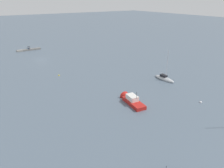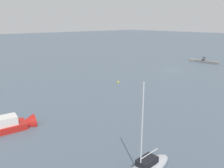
% 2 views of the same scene
% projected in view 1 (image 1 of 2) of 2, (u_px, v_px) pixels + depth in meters
% --- Properties ---
extents(ground_plane, '(500.00, 500.00, 0.00)m').
position_uv_depth(ground_plane, '(41.00, 60.00, 85.63)').
color(ground_plane, slate).
extents(seawall_pier, '(10.75, 1.98, 0.71)m').
position_uv_depth(seawall_pier, '(29.00, 50.00, 100.77)').
color(seawall_pier, slate).
rests_on(seawall_pier, ground_plane).
extents(person_seated_grey_left, '(0.41, 0.62, 0.73)m').
position_uv_depth(person_seated_grey_left, '(29.00, 48.00, 100.72)').
color(person_seated_grey_left, '#1E2333').
rests_on(person_seated_grey_left, seawall_pier).
extents(person_seated_blue_right, '(0.41, 0.62, 0.73)m').
position_uv_depth(person_seated_blue_right, '(28.00, 49.00, 100.29)').
color(person_seated_blue_right, '#1E2333').
rests_on(person_seated_blue_right, seawall_pier).
extents(umbrella_open_black, '(1.36, 1.36, 1.29)m').
position_uv_depth(umbrella_open_black, '(29.00, 47.00, 100.20)').
color(umbrella_open_black, black).
rests_on(umbrella_open_black, seawall_pier).
extents(sailboat_grey_near, '(2.22, 7.37, 9.51)m').
position_uv_depth(sailboat_grey_near, '(164.00, 78.00, 65.02)').
color(sailboat_grey_near, '#ADB2B7').
rests_on(sailboat_grey_near, ground_plane).
extents(motorboat_red_near, '(3.49, 8.29, 4.51)m').
position_uv_depth(motorboat_red_near, '(131.00, 100.00, 50.96)').
color(motorboat_red_near, red).
rests_on(motorboat_red_near, ground_plane).
extents(mooring_buoy_near, '(0.50, 0.50, 0.50)m').
position_uv_depth(mooring_buoy_near, '(59.00, 75.00, 68.44)').
color(mooring_buoy_near, yellow).
rests_on(mooring_buoy_near, ground_plane).
extents(mooring_buoy_mid, '(0.58, 0.58, 0.58)m').
position_uv_depth(mooring_buoy_mid, '(201.00, 102.00, 50.84)').
color(mooring_buoy_mid, white).
rests_on(mooring_buoy_mid, ground_plane).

